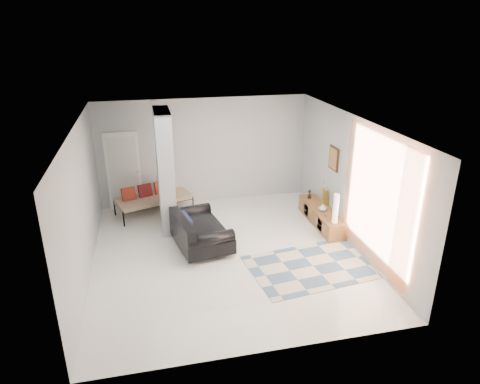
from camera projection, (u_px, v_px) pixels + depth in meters
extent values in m
plane|color=white|center=(226.00, 253.00, 9.08)|extent=(6.00, 6.00, 0.00)
plane|color=white|center=(225.00, 123.00, 8.05)|extent=(6.00, 6.00, 0.00)
plane|color=#B2B4B6|center=(204.00, 151.00, 11.29)|extent=(6.00, 0.00, 6.00)
plane|color=#B2B4B6|center=(267.00, 271.00, 5.85)|extent=(6.00, 0.00, 6.00)
plane|color=#B2B4B6|center=(82.00, 204.00, 8.00)|extent=(0.00, 6.00, 6.00)
plane|color=#B2B4B6|center=(352.00, 182.00, 9.13)|extent=(0.00, 6.00, 6.00)
cube|color=#999DA0|center=(165.00, 171.00, 9.79)|extent=(0.35, 1.20, 2.80)
cube|color=white|center=(124.00, 171.00, 10.96)|extent=(0.85, 0.06, 2.04)
plane|color=#FF8243|center=(376.00, 200.00, 8.06)|extent=(0.00, 2.55, 2.55)
cube|color=#361F0E|center=(334.00, 158.00, 9.85)|extent=(0.04, 0.45, 0.55)
cube|color=brown|center=(321.00, 216.00, 10.34)|extent=(0.45, 1.95, 0.40)
cube|color=#361F0E|center=(320.00, 225.00, 9.91)|extent=(0.02, 0.26, 0.28)
cube|color=#361F0E|center=(306.00, 210.00, 10.69)|extent=(0.02, 0.26, 0.28)
cube|color=gold|center=(325.00, 196.00, 10.48)|extent=(0.09, 0.32, 0.40)
cube|color=silver|center=(325.00, 214.00, 9.84)|extent=(0.04, 0.10, 0.12)
cylinder|color=silver|center=(192.00, 262.00, 8.65)|extent=(0.05, 0.05, 0.10)
cylinder|color=silver|center=(173.00, 232.00, 9.92)|extent=(0.05, 0.05, 0.10)
cylinder|color=silver|center=(230.00, 254.00, 8.96)|extent=(0.05, 0.05, 0.10)
cylinder|color=silver|center=(207.00, 225.00, 10.23)|extent=(0.05, 0.05, 0.10)
cube|color=black|center=(200.00, 234.00, 9.37)|extent=(1.33, 1.88, 0.30)
cube|color=black|center=(180.00, 224.00, 9.09)|extent=(0.51, 1.73, 0.36)
cylinder|color=black|center=(211.00, 239.00, 8.65)|extent=(1.02, 0.45, 0.28)
cylinder|color=black|center=(189.00, 212.00, 9.91)|extent=(1.02, 0.45, 0.28)
cube|color=black|center=(186.00, 222.00, 9.13)|extent=(0.25, 0.65, 0.31)
cylinder|color=black|center=(124.00, 219.00, 10.20)|extent=(0.04, 0.04, 0.40)
cylinder|color=black|center=(193.00, 203.00, 11.08)|extent=(0.04, 0.04, 0.40)
cylinder|color=black|center=(115.00, 208.00, 10.81)|extent=(0.04, 0.04, 0.40)
cylinder|color=black|center=(181.00, 194.00, 11.68)|extent=(0.04, 0.04, 0.40)
cube|color=#CBB595|center=(154.00, 199.00, 10.88)|extent=(2.00, 1.32, 0.12)
cube|color=maroon|center=(129.00, 194.00, 10.63)|extent=(0.37, 0.26, 0.33)
cube|color=maroon|center=(145.00, 191.00, 10.84)|extent=(0.37, 0.26, 0.33)
cube|color=maroon|center=(161.00, 187.00, 11.04)|extent=(0.37, 0.26, 0.33)
cube|color=beige|center=(313.00, 266.00, 8.60)|extent=(2.71, 1.98, 0.01)
cylinder|color=silver|center=(336.00, 208.00, 9.45)|extent=(0.12, 0.12, 0.68)
imported|color=silver|center=(322.00, 207.00, 10.10)|extent=(0.19, 0.19, 0.19)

